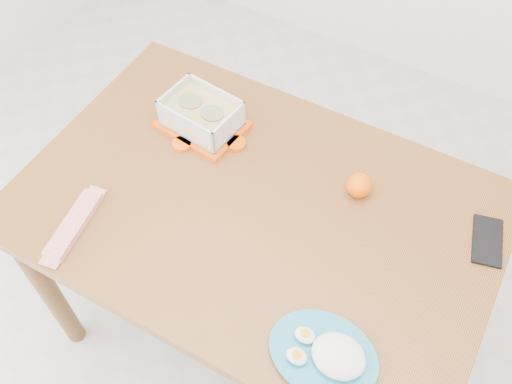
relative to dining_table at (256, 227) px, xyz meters
The scene contains 7 objects.
ground 0.67m from the dining_table, 98.88° to the right, with size 3.50×3.50×0.00m, color #B7B7B2.
dining_table is the anchor object (origin of this frame).
food_container 0.34m from the dining_table, 148.97° to the left, with size 0.24×0.19×0.10m.
orange_fruit 0.29m from the dining_table, 39.25° to the left, with size 0.06×0.06×0.06m, color orange.
rice_plate 0.44m from the dining_table, 38.70° to the right, with size 0.24×0.24×0.06m.
candy_bar 0.46m from the dining_table, 142.01° to the right, with size 0.20×0.05×0.02m, color red.
smartphone 0.58m from the dining_table, 19.56° to the left, with size 0.07×0.14×0.01m, color black.
Camera 1 is at (0.44, -0.53, 1.93)m, focal length 40.00 mm.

